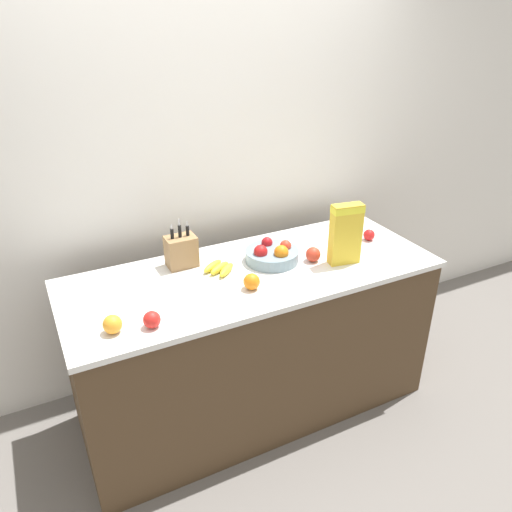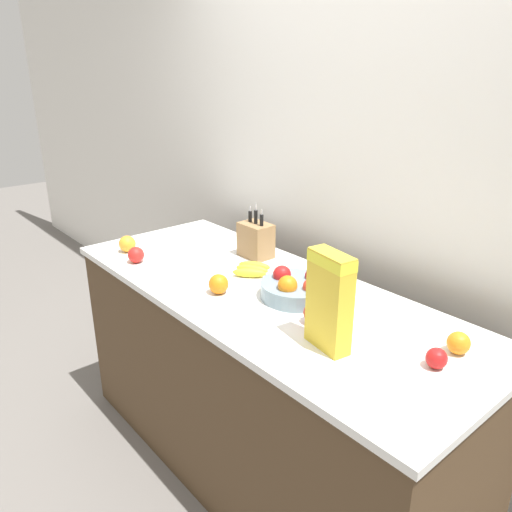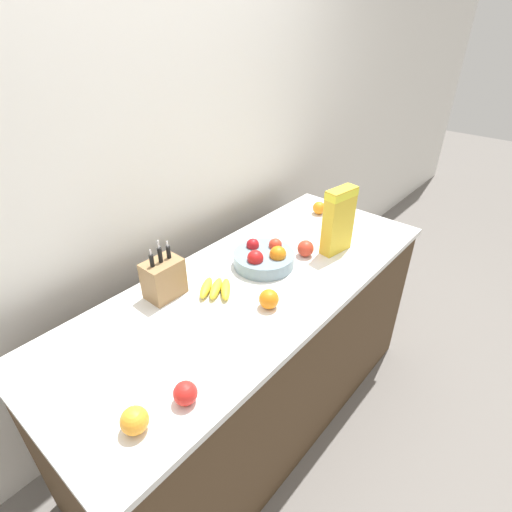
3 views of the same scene
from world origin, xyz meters
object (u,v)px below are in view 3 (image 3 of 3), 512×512
banana_bunch (216,288)px  apple_middle (338,215)px  fruit_bowl (264,258)px  orange_front_left (269,299)px  apple_rightmost (306,248)px  cereal_box (339,218)px  apple_rear (185,393)px  knife_block (164,278)px  orange_back_center (319,208)px  orange_by_cereal (134,420)px

banana_bunch → apple_middle: size_ratio=2.89×
banana_bunch → apple_middle: bearing=-2.7°
fruit_bowl → orange_front_left: bearing=-137.1°
apple_rightmost → orange_front_left: (-0.43, -0.12, 0.00)m
cereal_box → apple_rear: bearing=-164.1°
knife_block → apple_rightmost: bearing=-22.8°
apple_rear → orange_front_left: orange_front_left is taller
apple_middle → fruit_bowl: bearing=178.0°
banana_bunch → orange_back_center: (0.95, 0.09, 0.02)m
fruit_bowl → banana_bunch: bearing=175.9°
fruit_bowl → orange_by_cereal: (-0.93, -0.28, 0.00)m
fruit_bowl → banana_bunch: (-0.31, 0.02, -0.02)m
apple_middle → orange_front_left: bearing=-167.5°
cereal_box → orange_by_cereal: 1.28m
fruit_bowl → apple_middle: size_ratio=4.33×
fruit_bowl → orange_back_center: (0.65, 0.11, -0.00)m
knife_block → cereal_box: cereal_box is taller
apple_middle → apple_rightmost: 0.45m
orange_back_center → apple_middle: bearing=-90.2°
orange_front_left → orange_by_cereal: orange_by_cereal is taller
apple_middle → apple_rear: 1.44m
apple_middle → apple_rightmost: (-0.45, -0.08, 0.01)m
fruit_bowl → orange_by_cereal: size_ratio=3.48×
orange_by_cereal → orange_back_center: bearing=13.7°
cereal_box → orange_front_left: size_ratio=4.05×
cereal_box → fruit_bowl: (-0.34, 0.19, -0.14)m
fruit_bowl → apple_middle: (0.65, -0.02, -0.01)m
orange_back_center → fruit_bowl: bearing=-170.5°
knife_block → banana_bunch: knife_block is taller
cereal_box → fruit_bowl: size_ratio=1.15×
banana_bunch → apple_middle: apple_middle is taller
banana_bunch → orange_by_cereal: orange_by_cereal is taller
knife_block → apple_rear: bearing=-122.3°
apple_middle → orange_by_cereal: (-1.58, -0.25, 0.01)m
fruit_bowl → orange_back_center: size_ratio=3.86×
apple_rear → orange_front_left: size_ratio=0.93×
banana_bunch → apple_middle: 0.95m
cereal_box → orange_back_center: cereal_box is taller
banana_bunch → apple_rightmost: (0.50, -0.12, 0.02)m
knife_block → apple_rear: (-0.31, -0.49, -0.05)m
fruit_bowl → banana_bunch: size_ratio=1.50×
cereal_box → fruit_bowl: cereal_box is taller
cereal_box → banana_bunch: cereal_box is taller
knife_block → fruit_bowl: (0.46, -0.18, -0.05)m
apple_middle → orange_back_center: (0.00, 0.13, 0.00)m
orange_back_center → knife_block: bearing=176.5°
fruit_bowl → orange_front_left: fruit_bowl is taller
banana_bunch → apple_rear: bearing=-144.1°
orange_by_cereal → orange_front_left: bearing=4.9°
orange_front_left → orange_back_center: orange_front_left is taller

